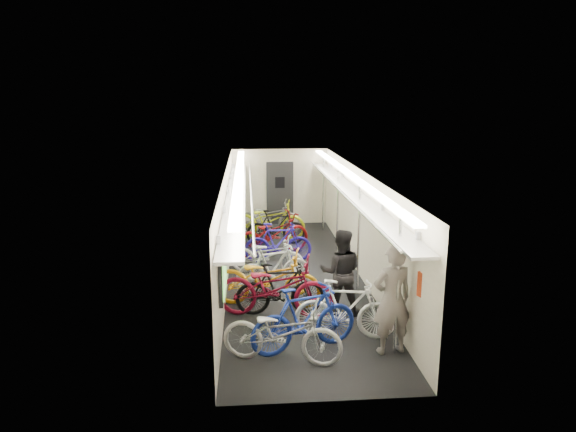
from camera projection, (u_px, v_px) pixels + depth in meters
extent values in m
plane|color=black|center=(294.00, 275.00, 11.74)|extent=(10.00, 10.00, 0.00)
plane|color=white|center=(294.00, 171.00, 11.19)|extent=(10.00, 10.00, 0.00)
plane|color=beige|center=(227.00, 226.00, 11.35)|extent=(0.00, 10.00, 10.00)
plane|color=beige|center=(360.00, 223.00, 11.58)|extent=(0.00, 10.00, 10.00)
plane|color=beige|center=(280.00, 187.00, 16.32)|extent=(3.00, 0.00, 3.00)
plane|color=beige|center=(330.00, 318.00, 6.61)|extent=(3.00, 0.00, 3.00)
cube|color=black|center=(222.00, 272.00, 8.23)|extent=(0.06, 1.10, 0.80)
cube|color=#85D15B|center=(224.00, 271.00, 8.24)|extent=(0.02, 0.96, 0.66)
cube|color=black|center=(227.00, 236.00, 10.37)|extent=(0.06, 1.10, 0.80)
cube|color=#85D15B|center=(229.00, 236.00, 10.37)|extent=(0.02, 0.96, 0.66)
cube|color=black|center=(230.00, 212.00, 12.51)|extent=(0.06, 1.10, 0.80)
cube|color=#85D15B|center=(232.00, 212.00, 12.51)|extent=(0.02, 0.96, 0.66)
cube|color=black|center=(232.00, 195.00, 14.64)|extent=(0.06, 1.10, 0.80)
cube|color=#85D15B|center=(234.00, 195.00, 14.65)|extent=(0.02, 0.96, 0.66)
cube|color=yellow|center=(225.00, 249.00, 9.29)|extent=(0.02, 0.22, 0.30)
cube|color=yellow|center=(229.00, 220.00, 11.43)|extent=(0.02, 0.22, 0.30)
cube|color=yellow|center=(232.00, 201.00, 13.56)|extent=(0.02, 0.22, 0.30)
cube|color=black|center=(280.00, 193.00, 16.31)|extent=(0.85, 0.08, 2.00)
cube|color=#999BA0|center=(236.00, 194.00, 11.20)|extent=(0.40, 9.70, 0.05)
cube|color=#999BA0|center=(351.00, 192.00, 11.40)|extent=(0.40, 9.70, 0.05)
cylinder|color=silver|center=(251.00, 189.00, 11.21)|extent=(0.04, 9.70, 0.04)
cylinder|color=silver|center=(337.00, 188.00, 11.35)|extent=(0.04, 9.70, 0.04)
cube|color=white|center=(239.00, 175.00, 11.11)|extent=(0.18, 9.60, 0.04)
cube|color=white|center=(348.00, 173.00, 11.30)|extent=(0.18, 9.60, 0.04)
cylinder|color=silver|center=(398.00, 283.00, 7.87)|extent=(0.05, 0.05, 2.38)
cylinder|color=silver|center=(359.00, 235.00, 10.59)|extent=(0.05, 0.05, 2.38)
cylinder|color=silver|center=(338.00, 209.00, 13.02)|extent=(0.05, 0.05, 2.38)
cylinder|color=silver|center=(323.00, 192.00, 15.45)|extent=(0.05, 0.05, 2.38)
imported|color=#AAAAAE|center=(282.00, 333.00, 7.80)|extent=(1.97, 1.14, 0.98)
imported|color=#1A309C|center=(304.00, 318.00, 8.15)|extent=(1.90, 1.07, 1.10)
imported|color=maroon|center=(275.00, 287.00, 9.42)|extent=(2.29, 1.20, 1.14)
imported|color=black|center=(280.00, 289.00, 9.53)|extent=(1.69, 0.50, 1.01)
imported|color=orange|center=(267.00, 279.00, 9.91)|extent=(2.23, 1.21, 1.11)
imported|color=silver|center=(273.00, 267.00, 10.77)|extent=(1.71, 0.93, 0.99)
imported|color=#B1B2B6|center=(267.00, 255.00, 11.71)|extent=(1.85, 1.14, 0.92)
imported|color=#261999|center=(278.00, 242.00, 12.58)|extent=(1.67, 0.50, 1.00)
imported|color=maroon|center=(273.00, 234.00, 13.21)|extent=(2.18, 1.48, 1.08)
imported|color=black|center=(276.00, 227.00, 14.10)|extent=(1.65, 0.51, 0.98)
imported|color=#B6C012|center=(269.00, 220.00, 14.69)|extent=(2.17, 1.07, 1.09)
imported|color=white|center=(346.00, 309.00, 8.59)|extent=(1.77, 0.76, 1.03)
imported|color=slate|center=(268.00, 217.00, 15.26)|extent=(1.99, 0.94, 1.01)
imported|color=gray|center=(392.00, 299.00, 8.02)|extent=(0.72, 0.55, 1.79)
imported|color=black|center=(341.00, 272.00, 9.53)|extent=(0.87, 0.73, 1.62)
cube|color=#9F2B0F|center=(427.00, 284.00, 7.61)|extent=(0.29, 0.22, 0.38)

